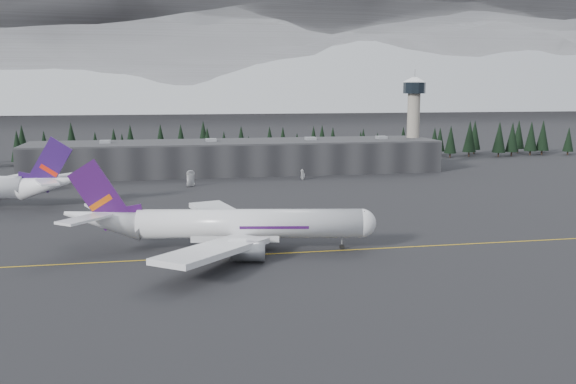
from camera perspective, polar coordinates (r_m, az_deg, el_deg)
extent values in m
plane|color=black|center=(134.34, 1.66, -5.14)|extent=(1400.00, 1400.00, 0.00)
cube|color=gold|center=(132.46, 1.85, -5.35)|extent=(400.00, 0.40, 0.02)
cube|color=black|center=(254.99, -4.58, 3.06)|extent=(160.00, 30.00, 12.00)
cube|color=#333335|center=(254.39, -4.60, 4.47)|extent=(160.00, 30.00, 0.60)
cylinder|color=gray|center=(275.80, 11.06, 5.47)|extent=(5.20, 5.20, 32.00)
cylinder|color=black|center=(275.25, 11.17, 9.06)|extent=(9.20, 9.20, 4.50)
cone|color=silver|center=(275.27, 11.19, 9.78)|extent=(10.00, 10.00, 2.00)
cube|color=black|center=(291.46, -5.43, 4.12)|extent=(360.00, 20.00, 15.00)
cylinder|color=silver|center=(133.30, -3.40, -2.82)|extent=(46.75, 14.20, 6.05)
sphere|color=silver|center=(134.32, 6.55, -2.77)|extent=(6.05, 6.05, 6.05)
cone|color=silver|center=(137.78, -16.09, -2.39)|extent=(17.76, 8.97, 8.77)
cube|color=silver|center=(149.28, -5.46, -2.17)|extent=(16.32, 29.39, 2.59)
cylinder|color=#92949A|center=(143.86, -3.22, -3.28)|extent=(7.13, 4.94, 3.83)
cube|color=silver|center=(118.91, -6.64, -5.16)|extent=(23.83, 27.20, 2.59)
cylinder|color=#92949A|center=(124.26, -3.58, -5.30)|extent=(7.13, 4.94, 3.83)
cube|color=#340F4A|center=(137.00, -16.39, -0.28)|extent=(12.67, 2.77, 15.03)
cube|color=#BE4B0B|center=(137.19, -16.28, -0.90)|extent=(4.94, 1.43, 3.70)
cube|color=silver|center=(143.78, -16.27, -1.35)|extent=(8.03, 11.98, 0.50)
cube|color=silver|center=(132.36, -17.64, -2.31)|extent=(10.63, 11.41, 0.50)
cylinder|color=black|center=(134.75, 4.82, -4.46)|extent=(0.50, 0.50, 3.03)
cylinder|color=black|center=(139.08, -6.22, -4.05)|extent=(0.50, 0.50, 3.03)
cylinder|color=black|center=(130.30, -6.58, -4.97)|extent=(0.50, 0.50, 3.03)
cone|color=white|center=(191.26, -20.49, 0.67)|extent=(18.76, 10.05, 9.21)
cube|color=#28104D|center=(190.38, -20.44, 2.28)|extent=(13.22, 3.42, 15.79)
cube|color=red|center=(190.65, -20.47, 1.80)|extent=(5.17, 1.70, 3.89)
cube|color=white|center=(184.43, -20.63, 0.83)|extent=(8.06, 12.55, 0.53)
cube|color=white|center=(196.16, -19.26, 1.38)|extent=(11.39, 11.82, 0.53)
imported|color=silver|center=(221.58, -8.67, 0.69)|extent=(4.42, 6.20, 1.57)
imported|color=silver|center=(235.42, 1.33, 1.26)|extent=(4.03, 2.15, 1.30)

